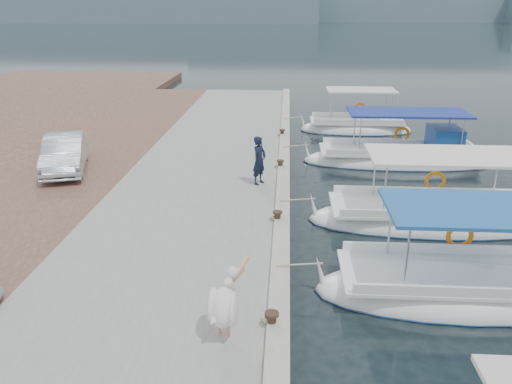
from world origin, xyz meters
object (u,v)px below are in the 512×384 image
fishing_caique_c (432,220)px  pelican (224,305)px  fishing_caique_b (457,291)px  fisherman (259,160)px  fishing_caique_d (401,159)px  fishing_caique_e (356,129)px  parked_car (65,153)px

fishing_caique_c → pelican: 8.68m
fishing_caique_b → fisherman: 7.94m
fishing_caique_b → fishing_caique_d: 10.44m
pelican → fishing_caique_e: bearing=75.6°
fishing_caique_b → pelican: (-5.11, -2.41, 1.01)m
fisherman → parked_car: (-7.33, 1.06, -0.18)m
fishing_caique_d → pelican: bearing=-115.0°
fisherman → fishing_caique_d: bearing=-23.2°
fishing_caique_e → pelican: fishing_caique_e is taller
fisherman → fishing_caique_c: bearing=-79.7°
fisherman → pelican: bearing=-151.0°
fishing_caique_b → fishing_caique_d: bearing=85.3°
fishing_caique_b → fishing_caique_c: 4.15m
fishing_caique_d → fishing_caique_c: bearing=-93.1°
fishing_caique_b → parked_car: (-12.28, 7.15, 1.03)m
fishing_caique_d → parked_car: (-13.13, -3.26, 0.97)m
fishing_caique_c → parked_car: bearing=166.7°
fishing_caique_c → fisherman: 5.93m
fishing_caique_c → parked_car: 13.19m
fishing_caique_c → fishing_caique_e: size_ratio=1.29×
fishing_caique_c → fishing_caique_e: (-0.86, 11.97, 0.00)m
fishing_caique_c → parked_car: (-12.79, 3.03, 1.03)m
fishing_caique_e → fisherman: size_ratio=3.52×
fishing_caique_c → fisherman: (-5.46, 1.97, 1.21)m
fishing_caique_b → parked_car: 14.25m
fishing_caique_c → fishing_caique_d: size_ratio=0.94×
fishing_caique_d → pelican: 14.17m
fishing_caique_b → fishing_caique_d: (0.85, 10.41, 0.06)m
fisherman → parked_car: 7.41m
fishing_caique_e → pelican: bearing=-104.4°
parked_car → fishing_caique_e: bearing=19.4°
fishing_caique_b → pelican: bearing=-154.7°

